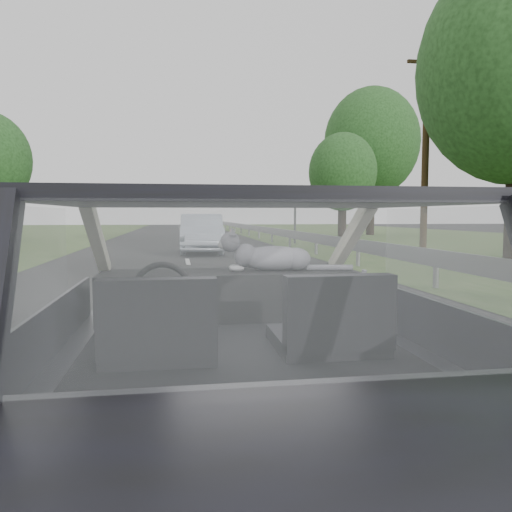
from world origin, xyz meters
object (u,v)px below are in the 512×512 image
object	(u,v)px
highway_sign	(295,215)
utility_pole	(426,150)
cat	(274,257)
subject_car	(240,337)
other_car	(202,233)

from	to	relation	value
highway_sign	utility_pole	distance (m)	8.40
cat	subject_car	bearing A→B (deg)	-113.42
other_car	highway_sign	bearing A→B (deg)	48.88
utility_pole	cat	bearing A→B (deg)	-121.25
subject_car	other_car	world-z (taller)	subject_car
other_car	subject_car	bearing A→B (deg)	-90.39
subject_car	utility_pole	size ratio (longest dim) A/B	0.57
subject_car	highway_sign	world-z (taller)	highway_sign
other_car	utility_pole	world-z (taller)	utility_pole
subject_car	utility_pole	distance (m)	15.33
cat	other_car	distance (m)	15.02
other_car	utility_pole	bearing A→B (deg)	-18.81
cat	other_car	xyz separation A→B (m)	(0.29, 15.01, -0.39)
subject_car	other_car	xyz separation A→B (m)	(0.59, 15.61, -0.03)
other_car	highway_sign	distance (m)	6.91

